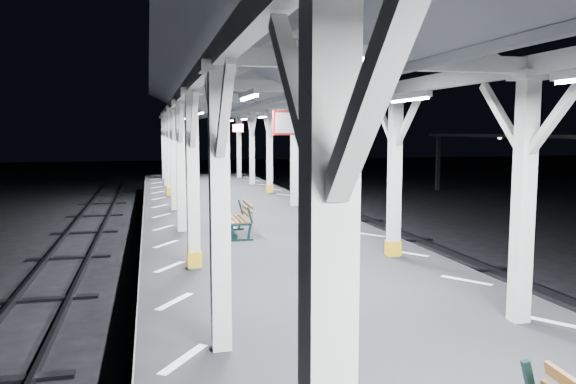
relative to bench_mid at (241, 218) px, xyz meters
name	(u,v)px	position (x,y,z in m)	size (l,w,h in m)	color
ground	(330,350)	(0.64, -5.06, -1.43)	(120.00, 120.00, 0.00)	black
platform	(330,321)	(0.64, -5.06, -0.93)	(6.00, 50.00, 1.00)	black
hazard_stripes_left	(175,301)	(-1.81, -5.06, -0.43)	(1.00, 48.00, 0.01)	silver
hazard_stripes_right	(466,280)	(3.09, -5.06, -0.43)	(1.00, 48.00, 0.01)	silver
canopy	(333,64)	(0.64, -5.08, 3.13)	(5.40, 49.00, 4.65)	silver
bench_mid	(241,218)	(0.00, 0.00, 0.00)	(0.57, 1.50, 0.81)	black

